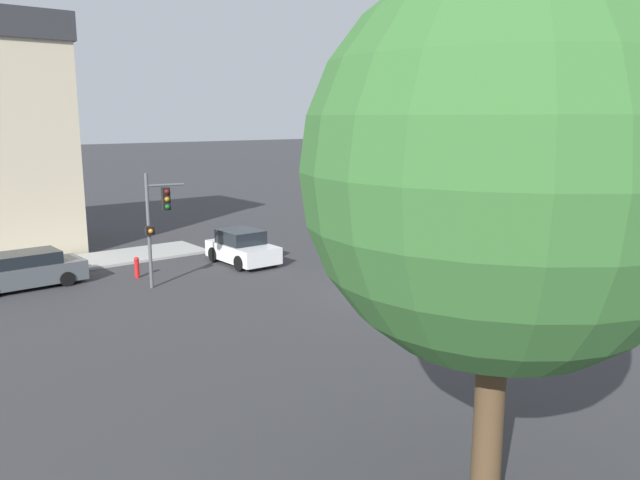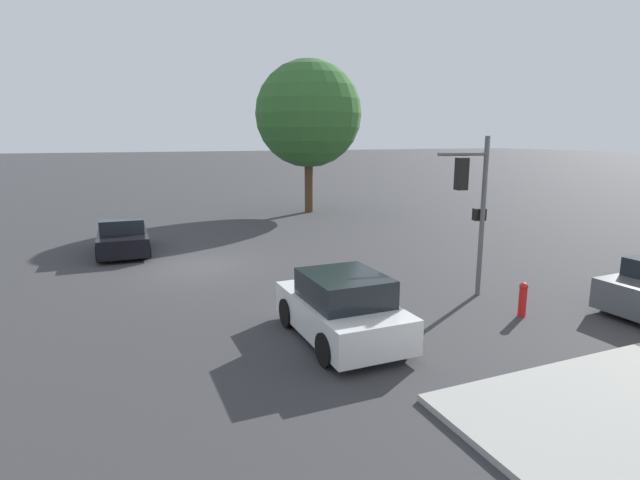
{
  "view_description": "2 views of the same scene",
  "coord_description": "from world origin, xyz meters",
  "px_view_note": "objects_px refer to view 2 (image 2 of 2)",
  "views": [
    {
      "loc": [
        -16.76,
        16.98,
        6.78
      ],
      "look_at": [
        1.88,
        2.2,
        2.11
      ],
      "focal_mm": 35.0,
      "sensor_mm": 36.0,
      "label": 1
    },
    {
      "loc": [
        17.97,
        -2.75,
        4.62
      ],
      "look_at": [
        3.66,
        3.29,
        1.4
      ],
      "focal_mm": 28.0,
      "sensor_mm": 36.0,
      "label": 2
    }
  ],
  "objects_px": {
    "crossing_car_0": "(342,308)",
    "fire_hydrant": "(523,298)",
    "traffic_signal": "(472,195)",
    "street_tree": "(308,114)",
    "crossing_car_1": "(123,236)"
  },
  "relations": [
    {
      "from": "crossing_car_0",
      "to": "fire_hydrant",
      "type": "bearing_deg",
      "value": -95.77
    },
    {
      "from": "traffic_signal",
      "to": "crossing_car_0",
      "type": "height_order",
      "value": "traffic_signal"
    },
    {
      "from": "street_tree",
      "to": "traffic_signal",
      "type": "relative_size",
      "value": 1.98
    },
    {
      "from": "crossing_car_0",
      "to": "crossing_car_1",
      "type": "xyz_separation_m",
      "value": [
        -11.49,
        -4.38,
        -0.07
      ]
    },
    {
      "from": "crossing_car_0",
      "to": "street_tree",
      "type": "bearing_deg",
      "value": -19.63
    },
    {
      "from": "crossing_car_0",
      "to": "fire_hydrant",
      "type": "height_order",
      "value": "crossing_car_0"
    },
    {
      "from": "traffic_signal",
      "to": "fire_hydrant",
      "type": "xyz_separation_m",
      "value": [
        2.03,
        0.18,
        -2.5
      ]
    },
    {
      "from": "street_tree",
      "to": "fire_hydrant",
      "type": "relative_size",
      "value": 9.99
    },
    {
      "from": "crossing_car_0",
      "to": "fire_hydrant",
      "type": "relative_size",
      "value": 4.17
    },
    {
      "from": "traffic_signal",
      "to": "fire_hydrant",
      "type": "height_order",
      "value": "traffic_signal"
    },
    {
      "from": "traffic_signal",
      "to": "crossing_car_0",
      "type": "bearing_deg",
      "value": 118.12
    },
    {
      "from": "crossing_car_1",
      "to": "fire_hydrant",
      "type": "distance_m",
      "value": 15.22
    },
    {
      "from": "crossing_car_1",
      "to": "crossing_car_0",
      "type": "bearing_deg",
      "value": 22.23
    },
    {
      "from": "crossing_car_0",
      "to": "crossing_car_1",
      "type": "relative_size",
      "value": 0.92
    },
    {
      "from": "street_tree",
      "to": "fire_hydrant",
      "type": "distance_m",
      "value": 20.31
    }
  ]
}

